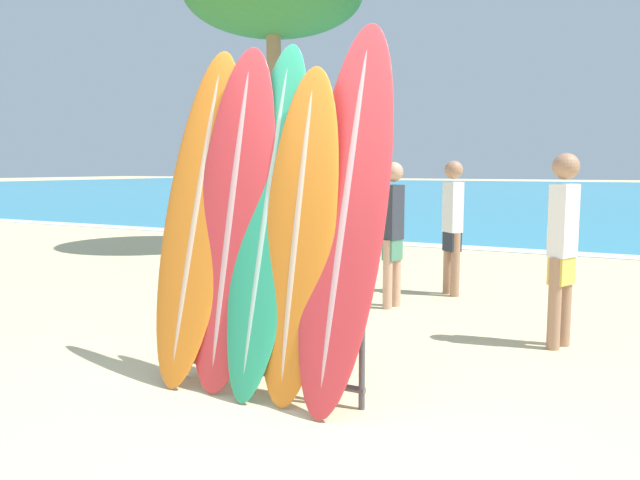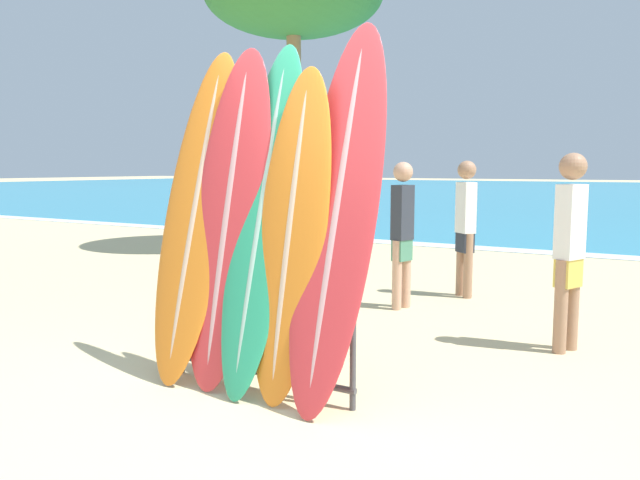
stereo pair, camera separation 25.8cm
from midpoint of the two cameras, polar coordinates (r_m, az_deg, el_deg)
The scene contains 11 objects.
ground_plane at distance 3.82m, azimuth -5.43°, elevation -16.36°, with size 160.00×160.00×0.00m, color beige.
ocean_water at distance 40.79m, azimuth 24.67°, elevation 3.94°, with size 120.00×60.00×0.01m.
surfboard_rack at distance 4.19m, azimuth -6.85°, elevation -7.23°, with size 1.45×0.04×0.92m.
surfboard_slot_0 at distance 4.47m, azimuth -12.70°, elevation 2.35°, with size 0.57×0.73×2.34m.
surfboard_slot_1 at distance 4.27m, azimuth -9.74°, elevation 2.16°, with size 0.60×0.61×2.33m.
surfboard_slot_2 at distance 4.12m, azimuth -6.60°, elevation 2.13°, with size 0.49×0.74×2.34m.
surfboard_slot_3 at distance 3.96m, azimuth -3.84°, elevation 0.61°, with size 0.51×0.56×2.15m.
surfboard_slot_4 at distance 3.86m, azimuth 0.48°, elevation 2.58°, with size 0.54×0.82×2.44m.
person_near_water at distance 6.62m, azimuth 5.54°, elevation 1.01°, with size 0.21×0.26×1.55m.
person_mid_beach at distance 7.37m, azimuth 11.04°, elevation 1.58°, with size 0.27×0.26×1.57m.
person_far_left at distance 5.43m, azimuth 20.04°, elevation -0.26°, with size 0.23×0.27×1.61m.
Camera 1 is at (1.80, -3.01, 1.49)m, focal length 35.00 mm.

